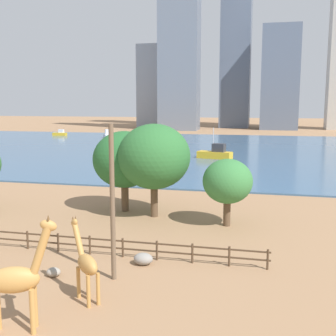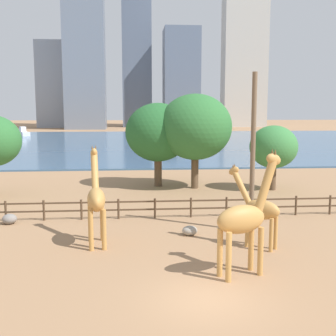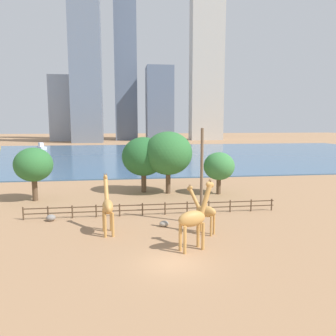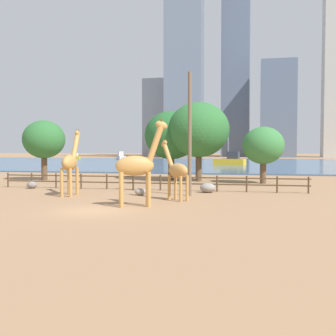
{
  "view_description": "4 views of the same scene",
  "coord_description": "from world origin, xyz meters",
  "px_view_note": "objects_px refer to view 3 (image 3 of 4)",
  "views": [
    {
      "loc": [
        12.48,
        -13.45,
        10.19
      ],
      "look_at": [
        2.21,
        30.59,
        3.16
      ],
      "focal_mm": 45.0,
      "sensor_mm": 36.0,
      "label": 1
    },
    {
      "loc": [
        -2.63,
        -14.57,
        6.95
      ],
      "look_at": [
        0.34,
        20.86,
        2.04
      ],
      "focal_mm": 45.0,
      "sensor_mm": 36.0,
      "label": 2
    },
    {
      "loc": [
        -3.21,
        -20.95,
        9.51
      ],
      "look_at": [
        3.28,
        25.33,
        3.05
      ],
      "focal_mm": 35.0,
      "sensor_mm": 36.0,
      "label": 3
    },
    {
      "loc": [
        8.98,
        -21.92,
        3.46
      ],
      "look_at": [
        1.18,
        14.65,
        1.74
      ],
      "focal_mm": 45.0,
      "sensor_mm": 36.0,
      "label": 4
    }
  ],
  "objects_px": {
    "tree_left_large": "(144,157)",
    "boat_sailboat": "(42,147)",
    "boulder_by_pole": "(51,218)",
    "tree_center_broad": "(168,153)",
    "boulder_near_fence": "(205,212)",
    "tree_right_tall": "(33,165)",
    "tree_left_small": "(219,166)",
    "utility_pole": "(202,177)",
    "giraffe_tall": "(194,218)",
    "giraffe_companion": "(204,211)",
    "boat_ferry": "(150,156)",
    "giraffe_young": "(108,206)",
    "boulder_small": "(164,224)"
  },
  "relations": [
    {
      "from": "tree_left_small",
      "to": "tree_right_tall",
      "type": "bearing_deg",
      "value": -178.74
    },
    {
      "from": "utility_pole",
      "to": "boat_ferry",
      "type": "xyz_separation_m",
      "value": [
        -0.4,
        53.63,
        -3.38
      ]
    },
    {
      "from": "tree_right_tall",
      "to": "tree_center_broad",
      "type": "bearing_deg",
      "value": 6.59
    },
    {
      "from": "boat_sailboat",
      "to": "giraffe_young",
      "type": "bearing_deg",
      "value": -12.99
    },
    {
      "from": "utility_pole",
      "to": "boat_sailboat",
      "type": "height_order",
      "value": "utility_pole"
    },
    {
      "from": "boulder_by_pole",
      "to": "tree_right_tall",
      "type": "distance_m",
      "value": 10.6
    },
    {
      "from": "tree_center_broad",
      "to": "tree_right_tall",
      "type": "distance_m",
      "value": 16.95
    },
    {
      "from": "giraffe_companion",
      "to": "boat_ferry",
      "type": "height_order",
      "value": "boat_ferry"
    },
    {
      "from": "giraffe_companion",
      "to": "boat_sailboat",
      "type": "height_order",
      "value": "giraffe_companion"
    },
    {
      "from": "giraffe_young",
      "to": "boat_sailboat",
      "type": "bearing_deg",
      "value": 9.35
    },
    {
      "from": "utility_pole",
      "to": "boulder_near_fence",
      "type": "distance_m",
      "value": 4.96
    },
    {
      "from": "boulder_near_fence",
      "to": "tree_left_large",
      "type": "relative_size",
      "value": 0.16
    },
    {
      "from": "tree_left_large",
      "to": "tree_right_tall",
      "type": "height_order",
      "value": "tree_left_large"
    },
    {
      "from": "giraffe_tall",
      "to": "boulder_by_pole",
      "type": "xyz_separation_m",
      "value": [
        -12.23,
        9.13,
        -2.16
      ]
    },
    {
      "from": "giraffe_companion",
      "to": "giraffe_young",
      "type": "height_order",
      "value": "giraffe_young"
    },
    {
      "from": "boulder_small",
      "to": "boulder_by_pole",
      "type": "bearing_deg",
      "value": 163.08
    },
    {
      "from": "giraffe_companion",
      "to": "boat_sailboat",
      "type": "relative_size",
      "value": 0.73
    },
    {
      "from": "boulder_near_fence",
      "to": "tree_left_large",
      "type": "bearing_deg",
      "value": 113.67
    },
    {
      "from": "tree_left_small",
      "to": "giraffe_young",
      "type": "bearing_deg",
      "value": -135.28
    },
    {
      "from": "giraffe_tall",
      "to": "boat_ferry",
      "type": "bearing_deg",
      "value": 66.87
    },
    {
      "from": "boat_ferry",
      "to": "utility_pole",
      "type": "bearing_deg",
      "value": 104.15
    },
    {
      "from": "utility_pole",
      "to": "giraffe_tall",
      "type": "bearing_deg",
      "value": -108.54
    },
    {
      "from": "giraffe_young",
      "to": "tree_left_small",
      "type": "distance_m",
      "value": 19.86
    },
    {
      "from": "boulder_near_fence",
      "to": "tree_right_tall",
      "type": "height_order",
      "value": "tree_right_tall"
    },
    {
      "from": "giraffe_young",
      "to": "tree_right_tall",
      "type": "height_order",
      "value": "tree_right_tall"
    },
    {
      "from": "boulder_small",
      "to": "boat_sailboat",
      "type": "height_order",
      "value": "boat_sailboat"
    },
    {
      "from": "tree_right_tall",
      "to": "tree_left_large",
      "type": "bearing_deg",
      "value": 13.39
    },
    {
      "from": "giraffe_tall",
      "to": "boat_sailboat",
      "type": "height_order",
      "value": "giraffe_tall"
    },
    {
      "from": "boulder_small",
      "to": "tree_left_small",
      "type": "height_order",
      "value": "tree_left_small"
    },
    {
      "from": "giraffe_young",
      "to": "tree_center_broad",
      "type": "relative_size",
      "value": 0.6
    },
    {
      "from": "giraffe_tall",
      "to": "tree_right_tall",
      "type": "xyz_separation_m",
      "value": [
        -15.93,
        18.16,
        1.97
      ]
    },
    {
      "from": "boulder_by_pole",
      "to": "tree_center_broad",
      "type": "height_order",
      "value": "tree_center_broad"
    },
    {
      "from": "tree_right_tall",
      "to": "boat_sailboat",
      "type": "xyz_separation_m",
      "value": [
        -17.43,
        78.85,
        -3.42
      ]
    },
    {
      "from": "giraffe_companion",
      "to": "tree_right_tall",
      "type": "bearing_deg",
      "value": 3.47
    },
    {
      "from": "giraffe_companion",
      "to": "boat_ferry",
      "type": "bearing_deg",
      "value": -46.84
    },
    {
      "from": "boulder_by_pole",
      "to": "tree_left_small",
      "type": "distance_m",
      "value": 22.23
    },
    {
      "from": "utility_pole",
      "to": "boulder_near_fence",
      "type": "relative_size",
      "value": 7.32
    },
    {
      "from": "tree_right_tall",
      "to": "boat_ferry",
      "type": "xyz_separation_m",
      "value": [
        17.65,
        41.8,
        -3.31
      ]
    },
    {
      "from": "boulder_small",
      "to": "tree_left_large",
      "type": "xyz_separation_m",
      "value": [
        -0.84,
        15.54,
        4.66
      ]
    },
    {
      "from": "boulder_small",
      "to": "tree_center_broad",
      "type": "relative_size",
      "value": 0.1
    },
    {
      "from": "boulder_by_pole",
      "to": "tree_left_large",
      "type": "xyz_separation_m",
      "value": [
        9.9,
        12.27,
        4.61
      ]
    },
    {
      "from": "tree_left_large",
      "to": "boat_sailboat",
      "type": "relative_size",
      "value": 1.32
    },
    {
      "from": "giraffe_tall",
      "to": "tree_right_tall",
      "type": "bearing_deg",
      "value": 109.76
    },
    {
      "from": "utility_pole",
      "to": "tree_left_small",
      "type": "distance_m",
      "value": 13.5
    },
    {
      "from": "utility_pole",
      "to": "boat_sailboat",
      "type": "distance_m",
      "value": 97.43
    },
    {
      "from": "boulder_by_pole",
      "to": "tree_center_broad",
      "type": "xyz_separation_m",
      "value": [
        13.12,
        10.98,
        5.14
      ]
    },
    {
      "from": "boulder_by_pole",
      "to": "tree_center_broad",
      "type": "relative_size",
      "value": 0.11
    },
    {
      "from": "boulder_near_fence",
      "to": "boulder_by_pole",
      "type": "xyz_separation_m",
      "value": [
        -15.4,
        0.28,
        -0.06
      ]
    },
    {
      "from": "tree_right_tall",
      "to": "boat_sailboat",
      "type": "height_order",
      "value": "tree_right_tall"
    },
    {
      "from": "utility_pole",
      "to": "boulder_small",
      "type": "xyz_separation_m",
      "value": [
        -3.62,
        -0.47,
        -4.25
      ]
    }
  ]
}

